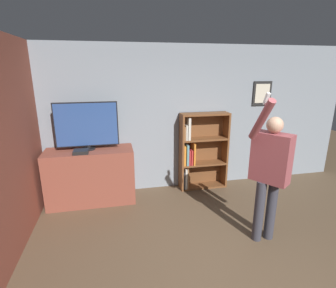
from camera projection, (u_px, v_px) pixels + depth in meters
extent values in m
cube|color=gray|center=(178.00, 119.00, 4.95)|extent=(6.89, 0.06, 2.70)
cube|color=black|center=(262.00, 93.00, 5.12)|extent=(0.38, 0.02, 0.47)
cube|color=beige|center=(262.00, 93.00, 5.11)|extent=(0.30, 0.01, 0.36)
cube|color=brown|center=(6.00, 149.00, 3.13)|extent=(0.06, 4.36, 2.70)
cube|color=brown|center=(91.00, 176.00, 4.54)|extent=(1.46, 0.58, 0.95)
cylinder|color=black|center=(89.00, 149.00, 4.44)|extent=(0.22, 0.22, 0.03)
cylinder|color=black|center=(89.00, 146.00, 4.43)|extent=(0.06, 0.06, 0.05)
cube|color=black|center=(87.00, 124.00, 4.32)|extent=(1.02, 0.04, 0.74)
cube|color=#2D4C8C|center=(87.00, 125.00, 4.30)|extent=(0.99, 0.01, 0.70)
cube|color=black|center=(81.00, 152.00, 4.23)|extent=(0.24, 0.21, 0.06)
cube|color=brown|center=(181.00, 153.00, 4.94)|extent=(0.04, 0.28, 1.48)
cube|color=brown|center=(225.00, 150.00, 5.12)|extent=(0.04, 0.28, 1.48)
cube|color=brown|center=(201.00, 149.00, 5.16)|extent=(0.92, 0.01, 1.48)
cube|color=brown|center=(202.00, 186.00, 5.24)|extent=(0.85, 0.28, 0.04)
cube|color=brown|center=(203.00, 163.00, 5.10)|extent=(0.85, 0.28, 0.04)
cube|color=brown|center=(204.00, 139.00, 4.97)|extent=(0.85, 0.28, 0.04)
cube|color=brown|center=(205.00, 114.00, 4.83)|extent=(0.85, 0.28, 0.04)
cube|color=#232328|center=(183.00, 180.00, 5.07)|extent=(0.02, 0.21, 0.36)
cube|color=beige|center=(185.00, 178.00, 5.09)|extent=(0.04, 0.25, 0.42)
cube|color=#99663D|center=(187.00, 178.00, 5.08)|extent=(0.02, 0.22, 0.42)
cube|color=orange|center=(183.00, 155.00, 4.95)|extent=(0.04, 0.26, 0.38)
cube|color=#5B8E99|center=(187.00, 154.00, 4.94)|extent=(0.04, 0.21, 0.40)
cube|color=red|center=(188.00, 157.00, 4.98)|extent=(0.03, 0.24, 0.29)
cube|color=red|center=(191.00, 157.00, 4.97)|extent=(0.03, 0.20, 0.29)
cube|color=orange|center=(193.00, 153.00, 4.98)|extent=(0.03, 0.25, 0.42)
cube|color=#99663D|center=(184.00, 133.00, 4.82)|extent=(0.02, 0.24, 0.26)
cube|color=beige|center=(185.00, 132.00, 4.83)|extent=(0.03, 0.24, 0.28)
cube|color=beige|center=(188.00, 129.00, 4.81)|extent=(0.04, 0.22, 0.41)
cylinder|color=#383842|center=(259.00, 211.00, 3.51)|extent=(0.13, 0.13, 0.86)
cylinder|color=#383842|center=(271.00, 210.00, 3.55)|extent=(0.13, 0.13, 0.86)
cube|color=#99474C|center=(271.00, 158.00, 3.32)|extent=(0.45, 0.52, 0.65)
sphere|color=tan|center=(275.00, 125.00, 3.20)|extent=(0.20, 0.20, 0.20)
cylinder|color=#99474C|center=(289.00, 157.00, 3.38)|extent=(0.09, 0.09, 0.59)
cylinder|color=#99474C|center=(261.00, 120.00, 3.01)|extent=(0.09, 0.41, 0.54)
cube|color=white|center=(267.00, 99.00, 2.88)|extent=(0.04, 0.09, 0.14)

